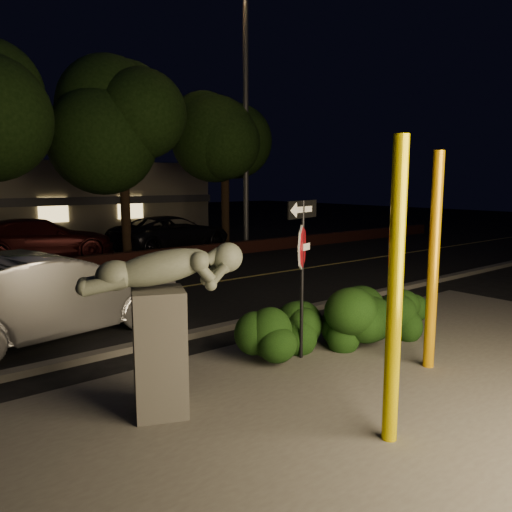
{
  "coord_description": "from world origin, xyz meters",
  "views": [
    {
      "loc": [
        -5.54,
        -5.08,
        2.97
      ],
      "look_at": [
        0.2,
        2.04,
        1.6
      ],
      "focal_mm": 35.0,
      "sensor_mm": 36.0,
      "label": 1
    }
  ],
  "objects_px": {
    "yellow_pole_left": "(395,294)",
    "sculpture": "(162,312)",
    "silver_sedan": "(50,296)",
    "yellow_pole_right": "(433,262)",
    "signpost": "(302,248)",
    "parked_car_dark": "(172,233)",
    "parked_car_darkred": "(40,239)",
    "streetlight": "(242,92)"
  },
  "relations": [
    {
      "from": "signpost",
      "to": "streetlight",
      "type": "height_order",
      "value": "streetlight"
    },
    {
      "from": "sculpture",
      "to": "parked_car_darkred",
      "type": "height_order",
      "value": "sculpture"
    },
    {
      "from": "parked_car_darkred",
      "to": "parked_car_dark",
      "type": "distance_m",
      "value": 5.26
    },
    {
      "from": "yellow_pole_right",
      "to": "signpost",
      "type": "relative_size",
      "value": 1.29
    },
    {
      "from": "silver_sedan",
      "to": "yellow_pole_right",
      "type": "bearing_deg",
      "value": -151.34
    },
    {
      "from": "yellow_pole_right",
      "to": "sculpture",
      "type": "relative_size",
      "value": 1.56
    },
    {
      "from": "parked_car_darkred",
      "to": "parked_car_dark",
      "type": "relative_size",
      "value": 1.0
    },
    {
      "from": "signpost",
      "to": "parked_car_darkred",
      "type": "bearing_deg",
      "value": 74.61
    },
    {
      "from": "yellow_pole_right",
      "to": "streetlight",
      "type": "relative_size",
      "value": 0.31
    },
    {
      "from": "streetlight",
      "to": "silver_sedan",
      "type": "height_order",
      "value": "streetlight"
    },
    {
      "from": "yellow_pole_right",
      "to": "parked_car_darkred",
      "type": "height_order",
      "value": "yellow_pole_right"
    },
    {
      "from": "streetlight",
      "to": "parked_car_darkred",
      "type": "height_order",
      "value": "streetlight"
    },
    {
      "from": "yellow_pole_right",
      "to": "streetlight",
      "type": "bearing_deg",
      "value": 64.8
    },
    {
      "from": "parked_car_dark",
      "to": "yellow_pole_right",
      "type": "bearing_deg",
      "value": 157.12
    },
    {
      "from": "yellow_pole_right",
      "to": "yellow_pole_left",
      "type": "bearing_deg",
      "value": -157.21
    },
    {
      "from": "sculpture",
      "to": "parked_car_darkred",
      "type": "relative_size",
      "value": 0.41
    },
    {
      "from": "sculpture",
      "to": "streetlight",
      "type": "height_order",
      "value": "streetlight"
    },
    {
      "from": "silver_sedan",
      "to": "parked_car_dark",
      "type": "relative_size",
      "value": 0.92
    },
    {
      "from": "yellow_pole_left",
      "to": "sculpture",
      "type": "distance_m",
      "value": 2.84
    },
    {
      "from": "yellow_pole_right",
      "to": "sculpture",
      "type": "bearing_deg",
      "value": 163.3
    },
    {
      "from": "yellow_pole_left",
      "to": "silver_sedan",
      "type": "distance_m",
      "value": 6.74
    },
    {
      "from": "sculpture",
      "to": "streetlight",
      "type": "bearing_deg",
      "value": 71.84
    },
    {
      "from": "silver_sedan",
      "to": "sculpture",
      "type": "bearing_deg",
      "value": 172.54
    },
    {
      "from": "yellow_pole_left",
      "to": "parked_car_dark",
      "type": "distance_m",
      "value": 16.91
    },
    {
      "from": "sculpture",
      "to": "yellow_pole_right",
      "type": "bearing_deg",
      "value": 6.21
    },
    {
      "from": "signpost",
      "to": "silver_sedan",
      "type": "relative_size",
      "value": 0.53
    },
    {
      "from": "signpost",
      "to": "parked_car_dark",
      "type": "bearing_deg",
      "value": 53.11
    },
    {
      "from": "parked_car_darkred",
      "to": "parked_car_dark",
      "type": "bearing_deg",
      "value": -90.08
    },
    {
      "from": "yellow_pole_left",
      "to": "streetlight",
      "type": "distance_m",
      "value": 16.99
    },
    {
      "from": "streetlight",
      "to": "silver_sedan",
      "type": "bearing_deg",
      "value": -156.92
    },
    {
      "from": "signpost",
      "to": "streetlight",
      "type": "relative_size",
      "value": 0.24
    },
    {
      "from": "silver_sedan",
      "to": "yellow_pole_left",
      "type": "bearing_deg",
      "value": -173.42
    },
    {
      "from": "yellow_pole_left",
      "to": "silver_sedan",
      "type": "relative_size",
      "value": 0.69
    },
    {
      "from": "signpost",
      "to": "sculpture",
      "type": "xyz_separation_m",
      "value": [
        -2.78,
        -0.35,
        -0.54
      ]
    },
    {
      "from": "yellow_pole_right",
      "to": "streetlight",
      "type": "distance_m",
      "value": 15.07
    },
    {
      "from": "parked_car_darkred",
      "to": "silver_sedan",
      "type": "bearing_deg",
      "value": 175.59
    },
    {
      "from": "signpost",
      "to": "yellow_pole_left",
      "type": "bearing_deg",
      "value": -128.97
    },
    {
      "from": "yellow_pole_right",
      "to": "signpost",
      "type": "bearing_deg",
      "value": 129.75
    },
    {
      "from": "yellow_pole_left",
      "to": "parked_car_darkred",
      "type": "bearing_deg",
      "value": 86.99
    },
    {
      "from": "parked_car_darkred",
      "to": "sculpture",
      "type": "bearing_deg",
      "value": -179.69
    },
    {
      "from": "streetlight",
      "to": "parked_car_darkred",
      "type": "relative_size",
      "value": 2.06
    },
    {
      "from": "yellow_pole_left",
      "to": "parked_car_darkred",
      "type": "xyz_separation_m",
      "value": [
        0.88,
        16.71,
        -0.95
      ]
    }
  ]
}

